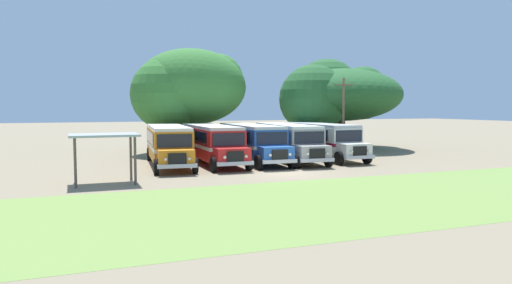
{
  "coord_description": "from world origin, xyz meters",
  "views": [
    {
      "loc": [
        -12.6,
        -26.84,
        4.17
      ],
      "look_at": [
        0.0,
        5.41,
        1.6
      ],
      "focal_mm": 33.1,
      "sensor_mm": 36.0,
      "label": 1
    }
  ],
  "objects_px": {
    "waiting_shelter": "(104,139)",
    "parked_bus_slot_4": "(320,139)",
    "secondary_tree": "(336,95)",
    "utility_pole": "(343,114)",
    "parked_bus_slot_1": "(212,142)",
    "parked_bus_slot_0": "(168,143)",
    "parked_bus_slot_2": "(252,141)",
    "broad_shade_tree": "(188,89)",
    "parked_bus_slot_3": "(288,140)"
  },
  "relations": [
    {
      "from": "waiting_shelter",
      "to": "parked_bus_slot_1",
      "type": "bearing_deg",
      "value": 40.98
    },
    {
      "from": "secondary_tree",
      "to": "utility_pole",
      "type": "height_order",
      "value": "secondary_tree"
    },
    {
      "from": "parked_bus_slot_4",
      "to": "waiting_shelter",
      "type": "bearing_deg",
      "value": -67.74
    },
    {
      "from": "parked_bus_slot_4",
      "to": "broad_shade_tree",
      "type": "height_order",
      "value": "broad_shade_tree"
    },
    {
      "from": "broad_shade_tree",
      "to": "parked_bus_slot_0",
      "type": "bearing_deg",
      "value": -111.67
    },
    {
      "from": "parked_bus_slot_2",
      "to": "utility_pole",
      "type": "height_order",
      "value": "utility_pole"
    },
    {
      "from": "utility_pole",
      "to": "parked_bus_slot_0",
      "type": "bearing_deg",
      "value": -175.08
    },
    {
      "from": "parked_bus_slot_0",
      "to": "parked_bus_slot_2",
      "type": "distance_m",
      "value": 6.39
    },
    {
      "from": "broad_shade_tree",
      "to": "secondary_tree",
      "type": "bearing_deg",
      "value": -3.76
    },
    {
      "from": "parked_bus_slot_3",
      "to": "broad_shade_tree",
      "type": "distance_m",
      "value": 11.88
    },
    {
      "from": "parked_bus_slot_3",
      "to": "utility_pole",
      "type": "bearing_deg",
      "value": 110.43
    },
    {
      "from": "waiting_shelter",
      "to": "parked_bus_slot_4",
      "type": "bearing_deg",
      "value": 22.9
    },
    {
      "from": "parked_bus_slot_0",
      "to": "parked_bus_slot_2",
      "type": "relative_size",
      "value": 1.01
    },
    {
      "from": "parked_bus_slot_2",
      "to": "parked_bus_slot_0",
      "type": "bearing_deg",
      "value": -88.23
    },
    {
      "from": "parked_bus_slot_4",
      "to": "broad_shade_tree",
      "type": "distance_m",
      "value": 13.26
    },
    {
      "from": "parked_bus_slot_0",
      "to": "parked_bus_slot_1",
      "type": "xyz_separation_m",
      "value": [
        3.23,
        -0.04,
        0.0
      ]
    },
    {
      "from": "utility_pole",
      "to": "parked_bus_slot_2",
      "type": "bearing_deg",
      "value": -171.5
    },
    {
      "from": "parked_bus_slot_3",
      "to": "parked_bus_slot_1",
      "type": "bearing_deg",
      "value": -87.08
    },
    {
      "from": "broad_shade_tree",
      "to": "secondary_tree",
      "type": "distance_m",
      "value": 15.06
    },
    {
      "from": "broad_shade_tree",
      "to": "parked_bus_slot_3",
      "type": "bearing_deg",
      "value": -59.14
    },
    {
      "from": "parked_bus_slot_3",
      "to": "waiting_shelter",
      "type": "xyz_separation_m",
      "value": [
        -14.17,
        -6.73,
        0.87
      ]
    },
    {
      "from": "secondary_tree",
      "to": "utility_pole",
      "type": "bearing_deg",
      "value": -115.8
    },
    {
      "from": "parked_bus_slot_0",
      "to": "utility_pole",
      "type": "height_order",
      "value": "utility_pole"
    },
    {
      "from": "parked_bus_slot_3",
      "to": "secondary_tree",
      "type": "xyz_separation_m",
      "value": [
        9.33,
        8.54,
        3.82
      ]
    },
    {
      "from": "parked_bus_slot_2",
      "to": "secondary_tree",
      "type": "height_order",
      "value": "secondary_tree"
    },
    {
      "from": "parked_bus_slot_1",
      "to": "parked_bus_slot_4",
      "type": "relative_size",
      "value": 1.0
    },
    {
      "from": "parked_bus_slot_4",
      "to": "secondary_tree",
      "type": "xyz_separation_m",
      "value": [
        6.2,
        7.96,
        3.82
      ]
    },
    {
      "from": "parked_bus_slot_1",
      "to": "parked_bus_slot_4",
      "type": "xyz_separation_m",
      "value": [
        9.26,
        0.32,
        0.0
      ]
    },
    {
      "from": "parked_bus_slot_0",
      "to": "parked_bus_slot_4",
      "type": "relative_size",
      "value": 1.01
    },
    {
      "from": "broad_shade_tree",
      "to": "utility_pole",
      "type": "xyz_separation_m",
      "value": [
        11.68,
        -7.91,
        -2.26
      ]
    },
    {
      "from": "parked_bus_slot_1",
      "to": "parked_bus_slot_2",
      "type": "height_order",
      "value": "same"
    },
    {
      "from": "utility_pole",
      "to": "waiting_shelter",
      "type": "relative_size",
      "value": 1.85
    },
    {
      "from": "parked_bus_slot_1",
      "to": "waiting_shelter",
      "type": "bearing_deg",
      "value": -47.9
    },
    {
      "from": "parked_bus_slot_3",
      "to": "broad_shade_tree",
      "type": "xyz_separation_m",
      "value": [
        -5.69,
        9.52,
        4.26
      ]
    },
    {
      "from": "parked_bus_slot_4",
      "to": "waiting_shelter",
      "type": "distance_m",
      "value": 18.8
    },
    {
      "from": "secondary_tree",
      "to": "parked_bus_slot_2",
      "type": "bearing_deg",
      "value": -146.12
    },
    {
      "from": "parked_bus_slot_1",
      "to": "secondary_tree",
      "type": "height_order",
      "value": "secondary_tree"
    },
    {
      "from": "parked_bus_slot_3",
      "to": "utility_pole",
      "type": "distance_m",
      "value": 6.51
    },
    {
      "from": "broad_shade_tree",
      "to": "waiting_shelter",
      "type": "height_order",
      "value": "broad_shade_tree"
    },
    {
      "from": "utility_pole",
      "to": "waiting_shelter",
      "type": "distance_m",
      "value": 21.84
    },
    {
      "from": "broad_shade_tree",
      "to": "utility_pole",
      "type": "distance_m",
      "value": 14.28
    },
    {
      "from": "parked_bus_slot_1",
      "to": "secondary_tree",
      "type": "distance_m",
      "value": 17.95
    },
    {
      "from": "parked_bus_slot_1",
      "to": "waiting_shelter",
      "type": "distance_m",
      "value": 10.68
    },
    {
      "from": "parked_bus_slot_1",
      "to": "utility_pole",
      "type": "height_order",
      "value": "utility_pole"
    },
    {
      "from": "secondary_tree",
      "to": "utility_pole",
      "type": "xyz_separation_m",
      "value": [
        -3.35,
        -6.92,
        -1.82
      ]
    },
    {
      "from": "parked_bus_slot_1",
      "to": "utility_pole",
      "type": "xyz_separation_m",
      "value": [
        12.11,
        1.36,
        2.0
      ]
    },
    {
      "from": "waiting_shelter",
      "to": "parked_bus_slot_2",
      "type": "bearing_deg",
      "value": 32.02
    },
    {
      "from": "secondary_tree",
      "to": "waiting_shelter",
      "type": "xyz_separation_m",
      "value": [
        -23.5,
        -15.26,
        -2.95
      ]
    },
    {
      "from": "broad_shade_tree",
      "to": "secondary_tree",
      "type": "height_order",
      "value": "broad_shade_tree"
    },
    {
      "from": "parked_bus_slot_2",
      "to": "parked_bus_slot_3",
      "type": "bearing_deg",
      "value": 86.57
    }
  ]
}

